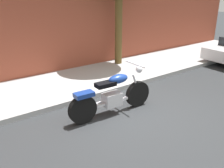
{
  "coord_description": "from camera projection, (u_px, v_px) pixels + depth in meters",
  "views": [
    {
      "loc": [
        -3.62,
        -4.07,
        2.82
      ],
      "look_at": [
        -0.44,
        0.21,
        0.78
      ],
      "focal_mm": 39.29,
      "sensor_mm": 36.0,
      "label": 1
    }
  ],
  "objects": [
    {
      "name": "sidewalk",
      "position": [
        81.0,
        81.0,
        7.91
      ],
      "size": [
        19.1,
        2.54,
        0.14
      ],
      "primitive_type": "cube",
      "color": "#AEAEAE",
      "rests_on": "ground"
    },
    {
      "name": "ground_plane",
      "position": [
        131.0,
        112.0,
        6.08
      ],
      "size": [
        60.0,
        60.0,
        0.0
      ],
      "primitive_type": "plane",
      "color": "#303335"
    },
    {
      "name": "motorcycle",
      "position": [
        112.0,
        96.0,
        5.83
      ],
      "size": [
        2.25,
        0.7,
        1.17
      ],
      "color": "black",
      "rests_on": "ground"
    }
  ]
}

